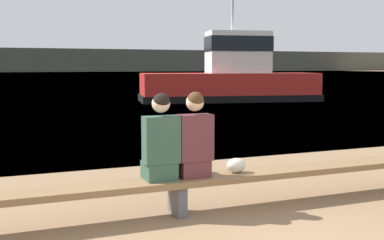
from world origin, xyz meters
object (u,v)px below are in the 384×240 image
object	(u,v)px
tugboat_red	(232,79)
person_left	(161,142)
bench_main	(177,184)
person_right	(194,140)
shopping_bag	(236,165)

from	to	relation	value
tugboat_red	person_left	bearing A→B (deg)	161.63
bench_main	tugboat_red	world-z (taller)	tugboat_red
person_right	shopping_bag	xyz separation A→B (m)	(0.59, 0.02, -0.37)
person_right	bench_main	bearing A→B (deg)	-179.02
person_left	tugboat_red	xyz separation A→B (m)	(9.54, 17.10, 0.22)
person_left	person_right	world-z (taller)	person_right
person_right	shopping_bag	bearing A→B (deg)	1.78
person_left	person_right	distance (m)	0.43
person_left	bench_main	bearing A→B (deg)	-1.10
bench_main	shopping_bag	world-z (taller)	shopping_bag
person_left	person_right	size ratio (longest dim) A/B	0.99
person_right	tugboat_red	world-z (taller)	tugboat_red
bench_main	shopping_bag	distance (m)	0.83
bench_main	tugboat_red	distance (m)	19.50
bench_main	shopping_bag	bearing A→B (deg)	1.56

